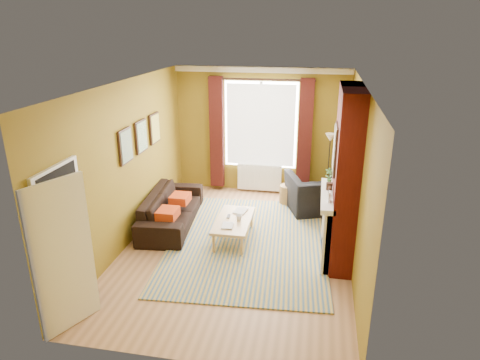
% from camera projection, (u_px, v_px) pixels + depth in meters
% --- Properties ---
extents(ground, '(5.50, 5.50, 0.00)m').
position_uv_depth(ground, '(237.00, 247.00, 7.45)').
color(ground, '#8F6341').
rests_on(ground, ground).
extents(room_walls, '(3.82, 5.54, 2.83)m').
position_uv_depth(room_walls, '(278.00, 169.00, 7.11)').
color(room_walls, olive).
rests_on(room_walls, ground).
extents(striped_rug, '(2.95, 3.92, 0.02)m').
position_uv_depth(striped_rug, '(248.00, 241.00, 7.61)').
color(striped_rug, '#2E5580').
rests_on(striped_rug, ground).
extents(sofa, '(1.05, 2.24, 0.63)m').
position_uv_depth(sofa, '(172.00, 209.00, 8.21)').
color(sofa, black).
rests_on(sofa, ground).
extents(armchair, '(1.50, 1.40, 0.78)m').
position_uv_depth(armchair, '(319.00, 193.00, 8.74)').
color(armchair, black).
rests_on(armchair, ground).
extents(coffee_table, '(0.62, 1.21, 0.40)m').
position_uv_depth(coffee_table, '(234.00, 221.00, 7.58)').
color(coffee_table, tan).
rests_on(coffee_table, ground).
extents(wicker_stool, '(0.42, 0.42, 0.41)m').
position_uv_depth(wicker_stool, '(287.00, 195.00, 9.17)').
color(wicker_stool, olive).
rests_on(wicker_stool, ground).
extents(floor_lamp, '(0.25, 0.25, 1.50)m').
position_uv_depth(floor_lamp, '(330.00, 148.00, 8.99)').
color(floor_lamp, black).
rests_on(floor_lamp, ground).
extents(book_a, '(0.22, 0.28, 0.02)m').
position_uv_depth(book_a, '(222.00, 225.00, 7.30)').
color(book_a, '#999999').
rests_on(book_a, coffee_table).
extents(book_b, '(0.26, 0.32, 0.02)m').
position_uv_depth(book_b, '(235.00, 210.00, 7.91)').
color(book_b, '#999999').
rests_on(book_b, coffee_table).
extents(mug, '(0.12, 0.12, 0.10)m').
position_uv_depth(mug, '(239.00, 218.00, 7.50)').
color(mug, '#999999').
rests_on(mug, coffee_table).
extents(tv_remote, '(0.06, 0.16, 0.02)m').
position_uv_depth(tv_remote, '(229.00, 216.00, 7.65)').
color(tv_remote, '#27272A').
rests_on(tv_remote, coffee_table).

